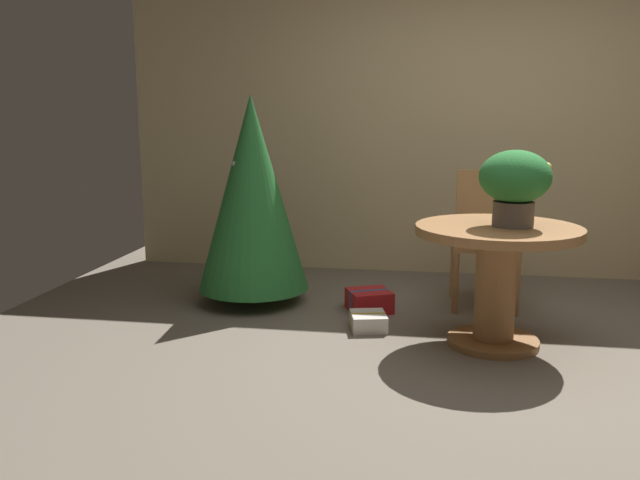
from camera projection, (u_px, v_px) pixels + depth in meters
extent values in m
plane|color=#756B5B|center=(510.00, 370.00, 3.48)|extent=(6.60, 6.60, 0.00)
cube|color=beige|center=(487.00, 118.00, 5.37)|extent=(6.00, 0.10, 2.60)
cylinder|color=#9E6B3D|center=(493.00, 341.00, 3.86)|extent=(0.53, 0.53, 0.04)
cylinder|color=#9E6B3D|center=(495.00, 287.00, 3.80)|extent=(0.23, 0.23, 0.62)
cylinder|color=#9E6B3D|center=(498.00, 230.00, 3.73)|extent=(0.94, 0.94, 0.05)
cylinder|color=#665B51|center=(513.00, 214.00, 3.70)|extent=(0.23, 0.23, 0.14)
ellipsoid|color=#287533|center=(515.00, 177.00, 3.66)|extent=(0.40, 0.40, 0.30)
sphere|color=#EAD14C|center=(504.00, 167.00, 3.77)|extent=(0.08, 0.08, 0.08)
sphere|color=#EAD14C|center=(547.00, 167.00, 3.60)|extent=(0.06, 0.06, 0.06)
cylinder|color=#B27F4C|center=(517.00, 285.00, 4.37)|extent=(0.04, 0.04, 0.42)
cylinder|color=#B27F4C|center=(455.00, 283.00, 4.43)|extent=(0.04, 0.04, 0.42)
cylinder|color=#B27F4C|center=(510.00, 272.00, 4.75)|extent=(0.04, 0.04, 0.42)
cylinder|color=#B27F4C|center=(453.00, 270.00, 4.81)|extent=(0.04, 0.04, 0.42)
cube|color=#B27F4C|center=(485.00, 244.00, 4.54)|extent=(0.45, 0.43, 0.05)
cube|color=#B27F4C|center=(485.00, 203.00, 4.68)|extent=(0.40, 0.05, 0.47)
cylinder|color=brown|center=(254.00, 295.00, 4.74)|extent=(0.10, 0.10, 0.10)
cone|color=#287533|center=(252.00, 193.00, 4.60)|extent=(0.78, 0.78, 1.36)
sphere|color=red|center=(246.00, 171.00, 4.69)|extent=(0.06, 0.06, 0.06)
sphere|color=red|center=(269.00, 174.00, 4.67)|extent=(0.04, 0.04, 0.04)
sphere|color=silver|center=(242.00, 211.00, 4.81)|extent=(0.05, 0.05, 0.05)
sphere|color=silver|center=(246.00, 193.00, 4.78)|extent=(0.04, 0.04, 0.04)
sphere|color=silver|center=(235.00, 164.00, 4.50)|extent=(0.04, 0.04, 0.04)
cube|color=red|center=(369.00, 301.00, 4.51)|extent=(0.36, 0.35, 0.14)
cube|color=#1E569E|center=(369.00, 301.00, 4.51)|extent=(0.26, 0.14, 0.15)
cube|color=silver|center=(368.00, 321.00, 4.13)|extent=(0.26, 0.28, 0.10)
cube|color=gold|center=(368.00, 321.00, 4.13)|extent=(0.22, 0.08, 0.10)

